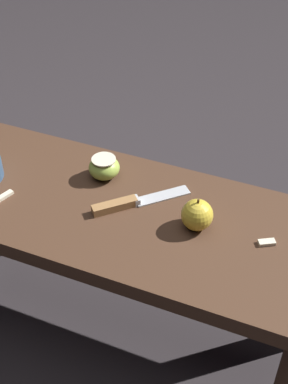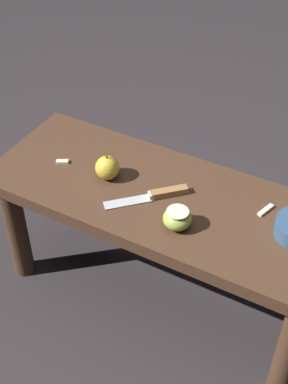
{
  "view_description": "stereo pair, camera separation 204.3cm",
  "coord_description": "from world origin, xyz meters",
  "px_view_note": "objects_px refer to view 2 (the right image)",
  "views": [
    {
      "loc": [
        0.4,
        -0.82,
        1.25
      ],
      "look_at": [
        0.04,
        0.04,
        0.46
      ],
      "focal_mm": 50.0,
      "sensor_mm": 36.0,
      "label": 1
    },
    {
      "loc": [
        -0.49,
        1.01,
        1.42
      ],
      "look_at": [
        0.04,
        0.04,
        0.46
      ],
      "focal_mm": 50.0,
      "sensor_mm": 36.0,
      "label": 2
    }
  ],
  "objects_px": {
    "knife": "(158,195)",
    "apple_whole": "(107,168)",
    "apple_cut": "(177,219)",
    "wooden_bench": "(162,216)"
  },
  "relations": [
    {
      "from": "apple_cut",
      "to": "knife",
      "type": "bearing_deg",
      "value": -39.13
    },
    {
      "from": "knife",
      "to": "apple_whole",
      "type": "distance_m",
      "value": 0.17
    },
    {
      "from": "apple_whole",
      "to": "apple_cut",
      "type": "xyz_separation_m",
      "value": [
        -0.26,
        0.08,
        -0.01
      ]
    },
    {
      "from": "knife",
      "to": "apple_cut",
      "type": "bearing_deg",
      "value": 96.62
    },
    {
      "from": "knife",
      "to": "apple_whole",
      "type": "bearing_deg",
      "value": -46.15
    },
    {
      "from": "knife",
      "to": "apple_cut",
      "type": "distance_m",
      "value": 0.13
    },
    {
      "from": "knife",
      "to": "apple_cut",
      "type": "relative_size",
      "value": 2.5
    },
    {
      "from": "wooden_bench",
      "to": "knife",
      "type": "distance_m",
      "value": 0.09
    },
    {
      "from": "wooden_bench",
      "to": "apple_cut",
      "type": "relative_size",
      "value": 13.47
    },
    {
      "from": "apple_whole",
      "to": "knife",
      "type": "bearing_deg",
      "value": 178.1
    }
  ]
}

